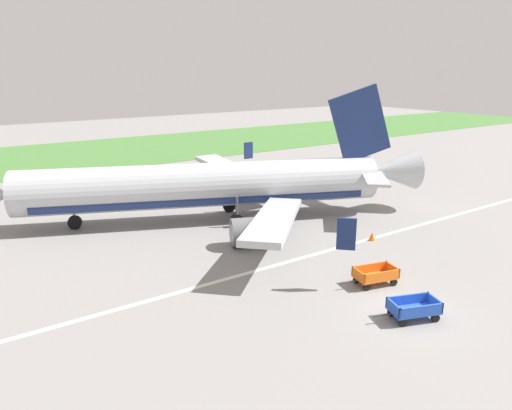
{
  "coord_description": "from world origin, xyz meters",
  "views": [
    {
      "loc": [
        -19.52,
        -14.34,
        12.59
      ],
      "look_at": [
        -0.16,
        13.91,
        2.8
      ],
      "focal_mm": 33.62,
      "sensor_mm": 36.0,
      "label": 1
    }
  ],
  "objects_px": {
    "baggage_cart_nearest": "(414,308)",
    "baggage_cart_second_in_row": "(375,275)",
    "airplane": "(215,186)",
    "traffic_cone_near_plane": "(372,236)"
  },
  "relations": [
    {
      "from": "airplane",
      "to": "baggage_cart_nearest",
      "type": "xyz_separation_m",
      "value": [
        0.02,
        -20.55,
        -2.45
      ]
    },
    {
      "from": "baggage_cart_nearest",
      "to": "baggage_cart_second_in_row",
      "type": "bearing_deg",
      "value": 69.01
    },
    {
      "from": "traffic_cone_near_plane",
      "to": "baggage_cart_second_in_row",
      "type": "bearing_deg",
      "value": -136.33
    },
    {
      "from": "airplane",
      "to": "traffic_cone_near_plane",
      "type": "height_order",
      "value": "airplane"
    },
    {
      "from": "baggage_cart_nearest",
      "to": "baggage_cart_second_in_row",
      "type": "distance_m",
      "value": 4.28
    },
    {
      "from": "airplane",
      "to": "baggage_cart_second_in_row",
      "type": "bearing_deg",
      "value": -84.65
    },
    {
      "from": "baggage_cart_nearest",
      "to": "traffic_cone_near_plane",
      "type": "height_order",
      "value": "baggage_cart_nearest"
    },
    {
      "from": "baggage_cart_second_in_row",
      "to": "airplane",
      "type": "bearing_deg",
      "value": 95.35
    },
    {
      "from": "baggage_cart_nearest",
      "to": "baggage_cart_second_in_row",
      "type": "height_order",
      "value": "same"
    },
    {
      "from": "airplane",
      "to": "traffic_cone_near_plane",
      "type": "distance_m",
      "value": 13.54
    }
  ]
}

